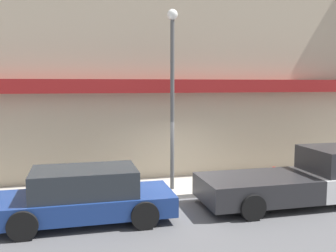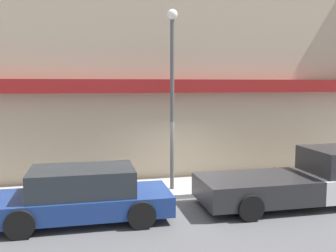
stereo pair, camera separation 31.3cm
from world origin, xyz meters
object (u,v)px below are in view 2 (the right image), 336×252
street_lamp (172,80)px  pickup_truck (302,180)px  fire_hydrant (275,176)px  parked_car (83,195)px

street_lamp → pickup_truck: bearing=-29.3°
fire_hydrant → parked_car: bearing=-164.9°
pickup_truck → fire_hydrant: bearing=86.5°
pickup_truck → parked_car: size_ratio=1.19×
pickup_truck → fire_hydrant: size_ratio=9.05×
pickup_truck → street_lamp: (-3.73, 2.10, 3.15)m
fire_hydrant → street_lamp: size_ratio=0.10×
parked_car → pickup_truck: bearing=-1.9°
fire_hydrant → street_lamp: 5.16m
parked_car → fire_hydrant: size_ratio=7.61×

